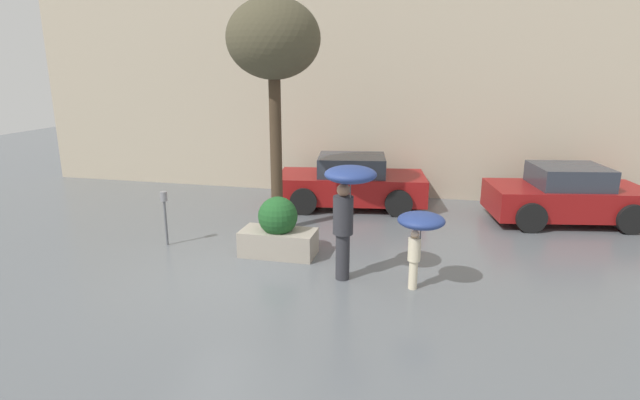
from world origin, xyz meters
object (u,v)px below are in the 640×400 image
(parking_meter, at_px, (165,207))
(street_tree, at_px, (274,43))
(parked_car_near, at_px, (351,183))
(planter_box, at_px, (278,231))
(parked_car_far, at_px, (566,196))
(person_child, at_px, (420,227))
(person_adult, at_px, (347,197))

(parking_meter, bearing_deg, street_tree, 37.57)
(parked_car_near, bearing_deg, street_tree, 142.31)
(planter_box, distance_m, parked_car_far, 7.13)
(planter_box, distance_m, person_child, 3.02)
(person_adult, height_order, street_tree, street_tree)
(person_adult, relative_size, parked_car_near, 0.51)
(planter_box, bearing_deg, parked_car_near, 78.41)
(planter_box, relative_size, parked_car_far, 0.39)
(parked_car_near, bearing_deg, parked_car_far, -100.83)
(person_adult, distance_m, parking_meter, 4.17)
(planter_box, bearing_deg, parked_car_far, 31.48)
(planter_box, xyz_separation_m, parked_car_far, (6.08, 3.72, 0.13))
(planter_box, height_order, person_adult, person_adult)
(parked_car_far, relative_size, street_tree, 0.76)
(person_adult, relative_size, parked_car_far, 0.54)
(parked_car_far, distance_m, street_tree, 7.78)
(planter_box, relative_size, street_tree, 0.29)
(person_child, xyz_separation_m, parked_car_near, (-1.98, 4.91, -0.47))
(person_child, distance_m, street_tree, 5.13)
(person_child, bearing_deg, parking_meter, -166.37)
(planter_box, height_order, parking_meter, planter_box)
(parked_car_far, xyz_separation_m, street_tree, (-6.59, -2.21, 3.50))
(street_tree, height_order, parking_meter, street_tree)
(parking_meter, bearing_deg, planter_box, -0.04)
(parking_meter, bearing_deg, parked_car_near, 49.99)
(planter_box, height_order, parked_car_far, parked_car_far)
(planter_box, xyz_separation_m, person_adult, (1.55, -0.91, 1.02))
(person_child, distance_m, parked_car_far, 5.80)
(person_child, relative_size, parked_car_far, 0.35)
(person_child, bearing_deg, parked_car_near, 136.53)
(planter_box, bearing_deg, person_adult, -30.36)
(parked_car_far, bearing_deg, parked_car_near, 77.71)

